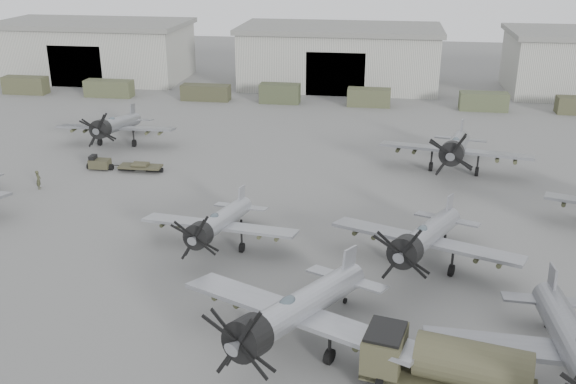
{
  "coord_description": "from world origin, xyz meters",
  "views": [
    {
      "loc": [
        6.97,
        -32.7,
        20.32
      ],
      "look_at": [
        0.09,
        11.87,
        2.5
      ],
      "focal_mm": 40.0,
      "sensor_mm": 36.0,
      "label": 1
    }
  ],
  "objects_px": {
    "aircraft_near_1": "(294,311)",
    "ground_crew": "(38,180)",
    "aircraft_far_0": "(115,125)",
    "aircraft_far_1": "(456,148)",
    "aircraft_mid_1": "(218,223)",
    "fuel_tanker": "(446,363)",
    "tug_trailer": "(115,165)",
    "aircraft_mid_2": "(424,238)"
  },
  "relations": [
    {
      "from": "aircraft_far_0",
      "to": "aircraft_near_1",
      "type": "bearing_deg",
      "value": -56.58
    },
    {
      "from": "aircraft_mid_2",
      "to": "aircraft_mid_1",
      "type": "bearing_deg",
      "value": -162.72
    },
    {
      "from": "aircraft_mid_1",
      "to": "ground_crew",
      "type": "bearing_deg",
      "value": 160.5
    },
    {
      "from": "fuel_tanker",
      "to": "tug_trailer",
      "type": "relative_size",
      "value": 1.21
    },
    {
      "from": "aircraft_mid_2",
      "to": "aircraft_far_0",
      "type": "relative_size",
      "value": 1.01
    },
    {
      "from": "tug_trailer",
      "to": "aircraft_far_0",
      "type": "bearing_deg",
      "value": 111.11
    },
    {
      "from": "aircraft_far_0",
      "to": "ground_crew",
      "type": "height_order",
      "value": "aircraft_far_0"
    },
    {
      "from": "aircraft_far_1",
      "to": "fuel_tanker",
      "type": "height_order",
      "value": "aircraft_far_1"
    },
    {
      "from": "aircraft_mid_2",
      "to": "aircraft_far_0",
      "type": "distance_m",
      "value": 38.18
    },
    {
      "from": "aircraft_far_1",
      "to": "fuel_tanker",
      "type": "bearing_deg",
      "value": -85.19
    },
    {
      "from": "aircraft_mid_1",
      "to": "fuel_tanker",
      "type": "xyz_separation_m",
      "value": [
        14.52,
        -13.3,
        -0.25
      ]
    },
    {
      "from": "aircraft_near_1",
      "to": "aircraft_far_1",
      "type": "distance_m",
      "value": 31.5
    },
    {
      "from": "aircraft_mid_1",
      "to": "aircraft_far_1",
      "type": "bearing_deg",
      "value": 53.28
    },
    {
      "from": "ground_crew",
      "to": "aircraft_far_1",
      "type": "bearing_deg",
      "value": -92.14
    },
    {
      "from": "fuel_tanker",
      "to": "ground_crew",
      "type": "relative_size",
      "value": 5.02
    },
    {
      "from": "aircraft_mid_1",
      "to": "tug_trailer",
      "type": "xyz_separation_m",
      "value": [
        -13.85,
        14.75,
        -1.5
      ]
    },
    {
      "from": "aircraft_near_1",
      "to": "fuel_tanker",
      "type": "bearing_deg",
      "value": 7.24
    },
    {
      "from": "aircraft_near_1",
      "to": "tug_trailer",
      "type": "height_order",
      "value": "aircraft_near_1"
    },
    {
      "from": "fuel_tanker",
      "to": "aircraft_near_1",
      "type": "bearing_deg",
      "value": 175.1
    },
    {
      "from": "fuel_tanker",
      "to": "ground_crew",
      "type": "bearing_deg",
      "value": 157.57
    },
    {
      "from": "aircraft_near_1",
      "to": "ground_crew",
      "type": "bearing_deg",
      "value": 165.5
    },
    {
      "from": "aircraft_mid_1",
      "to": "fuel_tanker",
      "type": "relative_size",
      "value": 1.34
    },
    {
      "from": "aircraft_near_1",
      "to": "aircraft_far_0",
      "type": "bearing_deg",
      "value": 149.6
    },
    {
      "from": "aircraft_far_1",
      "to": "aircraft_mid_2",
      "type": "bearing_deg",
      "value": -90.26
    },
    {
      "from": "aircraft_far_1",
      "to": "tug_trailer",
      "type": "height_order",
      "value": "aircraft_far_1"
    },
    {
      "from": "fuel_tanker",
      "to": "tug_trailer",
      "type": "distance_m",
      "value": 39.92
    },
    {
      "from": "aircraft_mid_2",
      "to": "aircraft_far_1",
      "type": "distance_m",
      "value": 19.72
    },
    {
      "from": "aircraft_near_1",
      "to": "fuel_tanker",
      "type": "relative_size",
      "value": 1.58
    },
    {
      "from": "aircraft_mid_1",
      "to": "aircraft_mid_2",
      "type": "bearing_deg",
      "value": 3.55
    },
    {
      "from": "ground_crew",
      "to": "aircraft_mid_2",
      "type": "bearing_deg",
      "value": -123.82
    },
    {
      "from": "aircraft_far_1",
      "to": "aircraft_far_0",
      "type": "bearing_deg",
      "value": -175.12
    },
    {
      "from": "tug_trailer",
      "to": "ground_crew",
      "type": "distance_m",
      "value": 7.3
    },
    {
      "from": "aircraft_mid_1",
      "to": "fuel_tanker",
      "type": "distance_m",
      "value": 19.7
    },
    {
      "from": "fuel_tanker",
      "to": "tug_trailer",
      "type": "height_order",
      "value": "fuel_tanker"
    },
    {
      "from": "aircraft_far_1",
      "to": "ground_crew",
      "type": "xyz_separation_m",
      "value": [
        -36.08,
        -9.51,
        -1.69
      ]
    },
    {
      "from": "aircraft_mid_1",
      "to": "aircraft_far_0",
      "type": "relative_size",
      "value": 0.9
    },
    {
      "from": "fuel_tanker",
      "to": "aircraft_far_0",
      "type": "bearing_deg",
      "value": 143.34
    },
    {
      "from": "tug_trailer",
      "to": "aircraft_far_1",
      "type": "bearing_deg",
      "value": 6.15
    },
    {
      "from": "aircraft_near_1",
      "to": "tug_trailer",
      "type": "relative_size",
      "value": 1.91
    },
    {
      "from": "aircraft_mid_2",
      "to": "fuel_tanker",
      "type": "distance_m",
      "value": 12.55
    },
    {
      "from": "aircraft_mid_2",
      "to": "ground_crew",
      "type": "distance_m",
      "value": 33.95
    },
    {
      "from": "aircraft_far_0",
      "to": "fuel_tanker",
      "type": "height_order",
      "value": "aircraft_far_0"
    }
  ]
}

